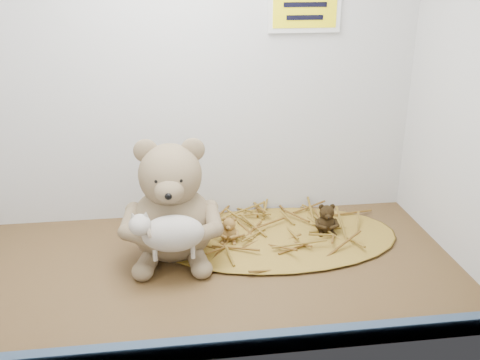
{
  "coord_description": "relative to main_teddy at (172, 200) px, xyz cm",
  "views": [
    {
      "loc": [
        -4.12,
        -104.61,
        63.07
      ],
      "look_at": [
        10.31,
        2.22,
        20.42
      ],
      "focal_mm": 40.0,
      "sensor_mm": 36.0,
      "label": 1
    }
  ],
  "objects": [
    {
      "name": "straw_bed",
      "position": [
        25.93,
        4.62,
        -13.76
      ],
      "size": [
        60.31,
        35.02,
        1.17
      ],
      "primitive_type": "ellipsoid",
      "color": "brown",
      "rests_on": "shelf_floor"
    },
    {
      "name": "mini_teddy_tan",
      "position": [
        13.57,
        3.92,
        -10.0
      ],
      "size": [
        6.27,
        6.48,
        6.34
      ],
      "primitive_type": null,
      "rotation": [
        0.0,
        0.0,
        -0.25
      ],
      "color": "brown",
      "rests_on": "straw_bed"
    },
    {
      "name": "alcove_shell",
      "position": [
        4.65,
        1.59,
        30.66
      ],
      "size": [
        120.4,
        60.2,
        90.4
      ],
      "color": "#3C2714",
      "rests_on": "ground"
    },
    {
      "name": "main_teddy",
      "position": [
        0.0,
        0.0,
        0.0
      ],
      "size": [
        24.56,
        25.76,
        28.68
      ],
      "primitive_type": null,
      "rotation": [
        0.0,
        0.0,
        -0.06
      ],
      "color": "#8C7956",
      "rests_on": "shelf_floor"
    },
    {
      "name": "mini_teddy_brown",
      "position": [
        38.3,
        5.32,
        -9.34
      ],
      "size": [
        6.74,
        7.06,
        7.66
      ],
      "primitive_type": null,
      "rotation": [
        0.0,
        0.0,
        -0.09
      ],
      "color": "black",
      "rests_on": "straw_bed"
    },
    {
      "name": "front_rail",
      "position": [
        4.65,
        -36.21,
        -12.54
      ],
      "size": [
        119.28,
        2.2,
        3.6
      ],
      "primitive_type": "cube",
      "color": "#39516E",
      "rests_on": "shelf_floor"
    },
    {
      "name": "toy_lamb",
      "position": [
        0.0,
        -10.28,
        -3.29
      ],
      "size": [
        17.3,
        10.56,
        11.18
      ],
      "primitive_type": null,
      "color": "beige",
      "rests_on": "main_teddy"
    },
    {
      "name": "wall_sign",
      "position": [
        34.65,
        21.99,
        40.66
      ],
      "size": [
        16.0,
        1.2,
        11.0
      ],
      "primitive_type": "cube",
      "color": "#FFEB0D",
      "rests_on": "back_wall"
    }
  ]
}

